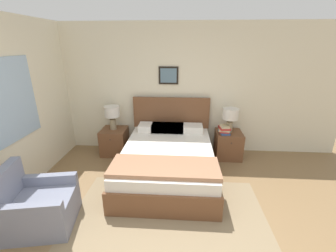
# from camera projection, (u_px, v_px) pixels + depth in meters

# --- Properties ---
(wall_back) EXTENTS (6.84, 0.09, 2.60)m
(wall_back) POSITION_uv_depth(u_px,v_px,m) (173.00, 90.00, 4.59)
(wall_back) COLOR beige
(wall_back) RESTS_ON ground_plane
(wall_left) EXTENTS (0.08, 5.29, 2.60)m
(wall_left) POSITION_uv_depth(u_px,v_px,m) (17.00, 107.00, 3.34)
(wall_left) COLOR beige
(wall_left) RESTS_ON ground_plane
(area_rug_main) EXTENTS (2.61, 1.75, 0.01)m
(area_rug_main) POSITION_uv_depth(u_px,v_px,m) (168.00, 217.00, 3.01)
(area_rug_main) COLOR #897556
(area_rug_main) RESTS_ON ground_plane
(bed) EXTENTS (1.57, 2.12, 1.17)m
(bed) POSITION_uv_depth(u_px,v_px,m) (168.00, 159.00, 3.91)
(bed) COLOR brown
(bed) RESTS_ON ground_plane
(armchair) EXTENTS (0.91, 0.84, 0.81)m
(armchair) POSITION_uv_depth(u_px,v_px,m) (36.00, 207.00, 2.81)
(armchair) COLOR gray
(armchair) RESTS_ON ground_plane
(nightstand_near_window) EXTENTS (0.51, 0.54, 0.54)m
(nightstand_near_window) POSITION_uv_depth(u_px,v_px,m) (115.00, 141.00, 4.71)
(nightstand_near_window) COLOR brown
(nightstand_near_window) RESTS_ON ground_plane
(nightstand_by_door) EXTENTS (0.51, 0.54, 0.54)m
(nightstand_by_door) POSITION_uv_depth(u_px,v_px,m) (228.00, 144.00, 4.56)
(nightstand_by_door) COLOR brown
(nightstand_by_door) RESTS_ON ground_plane
(table_lamp_near_window) EXTENTS (0.31, 0.31, 0.49)m
(table_lamp_near_window) POSITION_uv_depth(u_px,v_px,m) (112.00, 113.00, 4.52)
(table_lamp_near_window) COLOR gray
(table_lamp_near_window) RESTS_ON nightstand_near_window
(table_lamp_by_door) EXTENTS (0.31, 0.31, 0.49)m
(table_lamp_by_door) POSITION_uv_depth(u_px,v_px,m) (230.00, 116.00, 4.36)
(table_lamp_by_door) COLOR gray
(table_lamp_by_door) RESTS_ON nightstand_by_door
(book_thick_bottom) EXTENTS (0.20, 0.30, 0.03)m
(book_thick_bottom) POSITION_uv_depth(u_px,v_px,m) (224.00, 132.00, 4.42)
(book_thick_bottom) COLOR #335693
(book_thick_bottom) RESTS_ON nightstand_by_door
(book_hardcover_middle) EXTENTS (0.21, 0.26, 0.03)m
(book_hardcover_middle) POSITION_uv_depth(u_px,v_px,m) (224.00, 131.00, 4.41)
(book_hardcover_middle) COLOR #B7332D
(book_hardcover_middle) RESTS_ON book_thick_bottom
(book_novel_upper) EXTENTS (0.25, 0.26, 0.03)m
(book_novel_upper) POSITION_uv_depth(u_px,v_px,m) (224.00, 130.00, 4.40)
(book_novel_upper) COLOR beige
(book_novel_upper) RESTS_ON book_hardcover_middle
(book_slim_near_top) EXTENTS (0.22, 0.26, 0.04)m
(book_slim_near_top) POSITION_uv_depth(u_px,v_px,m) (224.00, 128.00, 4.39)
(book_slim_near_top) COLOR #B7332D
(book_slim_near_top) RESTS_ON book_novel_upper
(book_paperback_top) EXTENTS (0.18, 0.24, 0.03)m
(book_paperback_top) POSITION_uv_depth(u_px,v_px,m) (225.00, 126.00, 4.38)
(book_paperback_top) COLOR beige
(book_paperback_top) RESTS_ON book_slim_near_top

